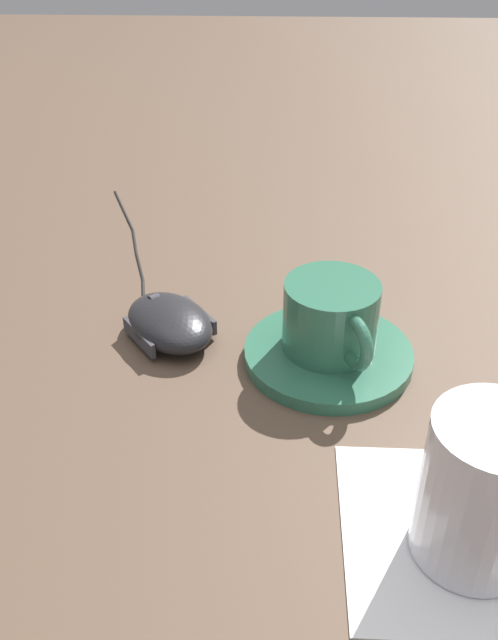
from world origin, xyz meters
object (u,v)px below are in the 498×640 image
(coffee_cup, at_px, (329,317))
(saucer, at_px, (331,355))
(computer_mouse, at_px, (170,322))
(drinking_glass, at_px, (484,490))

(coffee_cup, bearing_deg, saucer, 144.70)
(saucer, distance_m, coffee_cup, 0.04)
(computer_mouse, distance_m, drinking_glass, 0.31)
(computer_mouse, height_order, drinking_glass, drinking_glass)
(saucer, height_order, coffee_cup, coffee_cup)
(coffee_cup, distance_m, computer_mouse, 0.14)
(coffee_cup, xyz_separation_m, computer_mouse, (0.14, -0.03, -0.03))
(saucer, bearing_deg, coffee_cup, -35.30)
(saucer, distance_m, drinking_glass, 0.21)
(drinking_glass, bearing_deg, coffee_cup, -67.93)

